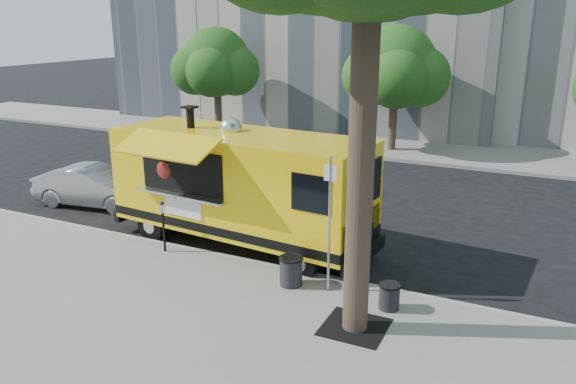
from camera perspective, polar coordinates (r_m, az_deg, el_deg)
name	(u,v)px	position (r m, az deg, el deg)	size (l,w,h in m)	color
ground	(294,258)	(14.41, 0.58, -6.67)	(120.00, 120.00, 0.00)	black
sidewalk	(206,330)	(11.28, -8.30, -13.67)	(60.00, 6.00, 0.15)	gray
curb	(277,269)	(13.62, -1.09, -7.81)	(60.00, 0.14, 0.16)	#999993
far_sidewalk	(417,149)	(26.68, 12.96, 4.26)	(60.00, 5.00, 0.15)	gray
tree_well	(355,327)	(11.17, 6.78, -13.47)	(1.20, 1.20, 0.02)	black
far_tree_a	(216,62)	(28.89, -7.29, 12.93)	(3.42, 3.42, 5.36)	#33261C
far_tree_b	(396,67)	(25.59, 10.88, 12.38)	(3.60, 3.60, 5.50)	#33261C
sign_post	(329,217)	(11.84, 4.24, -2.50)	(0.28, 0.06, 3.00)	silver
parking_meter	(163,220)	(14.46, -12.57, -2.83)	(0.11, 0.11, 1.33)	black
food_truck	(239,184)	(14.71, -5.00, 0.77)	(7.44, 3.68, 3.60)	yellow
sedan	(94,187)	(19.18, -19.07, 0.53)	(1.37, 3.94, 1.30)	#A2A3A9
trash_bin_left	(389,296)	(11.78, 10.26, -10.32)	(0.45, 0.45, 0.54)	black
trash_bin_right	(291,270)	(12.55, 0.31, -7.95)	(0.55, 0.55, 0.66)	black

